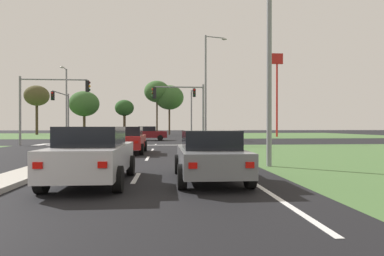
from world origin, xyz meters
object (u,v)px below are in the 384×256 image
car_silver_near (93,154)px  traffic_signal_far_right (192,105)px  street_lamp_near (266,29)px  car_maroon_third (148,133)px  traffic_signal_near_right (184,103)px  street_lamp_third (66,99)px  treeline_fourth (157,92)px  treeline_fifth (169,98)px  car_red_sixth (128,140)px  traffic_signal_far_left (63,106)px  car_grey_fourth (209,155)px  treeline_second (84,104)px  car_navy_fifth (122,132)px  treeline_near (37,96)px  traffic_signal_near_left (47,97)px  treeline_third (124,108)px  street_lamp_second (207,83)px  fastfood_pole_sign (277,77)px

car_silver_near → traffic_signal_far_right: (5.20, 30.21, 3.42)m
street_lamp_near → car_maroon_third: bearing=104.1°
traffic_signal_near_right → street_lamp_third: size_ratio=0.58×
traffic_signal_near_right → car_maroon_third: bearing=111.5°
treeline_fourth → treeline_fifth: size_ratio=1.08×
car_red_sixth → traffic_signal_far_left: 21.99m
car_grey_fourth → treeline_second: 54.75m
car_navy_fifth → treeline_near: (-17.89, 14.40, 6.58)m
car_navy_fifth → traffic_signal_far_right: size_ratio=0.67×
car_grey_fourth → treeline_fifth: size_ratio=0.46×
car_navy_fifth → traffic_signal_near_right: 23.08m
traffic_signal_near_left → street_lamp_near: (13.89, -15.07, 1.46)m
street_lamp_third → traffic_signal_far_left: bearing=-78.2°
traffic_signal_near_right → treeline_fourth: (-3.23, 33.27, 4.49)m
car_red_sixth → street_lamp_third: 26.18m
car_red_sixth → traffic_signal_far_right: (5.42, 20.05, 3.42)m
traffic_signal_near_right → treeline_fifth: treeline_fifth is taller
car_navy_fifth → traffic_signal_far_left: (-5.41, -10.39, 3.17)m
car_grey_fourth → treeline_second: treeline_second is taller
car_silver_near → treeline_second: size_ratio=0.54×
treeline_third → car_silver_near: bearing=-83.7°
street_lamp_third → treeline_second: street_lamp_third is taller
traffic_signal_far_left → street_lamp_third: size_ratio=0.65×
street_lamp_near → treeline_fifth: (-3.40, 48.85, 1.58)m
car_maroon_third → street_lamp_third: size_ratio=0.46×
traffic_signal_far_right → traffic_signal_far_left: traffic_signal_far_right is taller
car_silver_near → traffic_signal_far_right: size_ratio=0.70×
traffic_signal_far_left → street_lamp_third: street_lamp_third is taller
treeline_second → treeline_third: 7.94m
traffic_signal_far_right → car_silver_near: bearing=-99.8°
street_lamp_near → street_lamp_second: bearing=89.3°
traffic_signal_near_left → treeline_fifth: treeline_fifth is taller
street_lamp_second → treeline_fourth: bearing=102.1°
street_lamp_second → treeline_fourth: 28.46m
car_grey_fourth → car_red_sixth: bearing=109.4°
treeline_second → treeline_third: (7.61, -2.08, -0.89)m
treeline_third → treeline_fifth: treeline_fifth is taller
car_navy_fifth → traffic_signal_far_right: 14.27m
treeline_third → traffic_signal_near_right: bearing=-74.0°
car_maroon_third → street_lamp_second: (6.23, -3.37, 5.25)m
traffic_signal_far_right → street_lamp_second: (1.05, -6.13, 1.84)m
traffic_signal_far_right → car_navy_fifth: bearing=135.0°
traffic_signal_far_left → car_red_sixth: bearing=-63.3°
car_maroon_third → traffic_signal_far_left: (-10.01, 2.16, 3.13)m
car_silver_near → traffic_signal_near_right: 19.11m
car_grey_fourth → traffic_signal_near_left: traffic_signal_near_left is taller
car_silver_near → treeline_near: 59.22m
traffic_signal_near_right → street_lamp_second: size_ratio=0.47×
fastfood_pole_sign → treeline_second: 34.74m
street_lamp_second → street_lamp_third: bearing=150.6°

